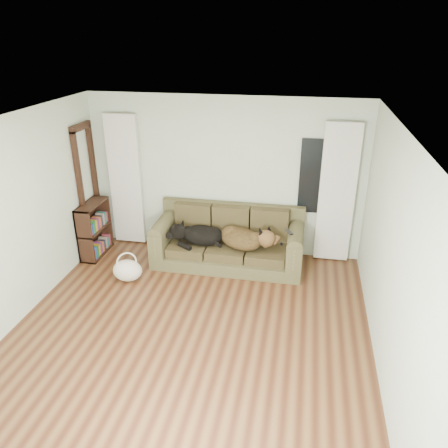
% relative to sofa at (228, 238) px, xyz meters
% --- Properties ---
extents(floor, '(5.00, 5.00, 0.00)m').
position_rel_sofa_xyz_m(floor, '(-0.15, -1.97, -0.45)').
color(floor, '#422113').
rests_on(floor, ground).
extents(ceiling, '(5.00, 5.00, 0.00)m').
position_rel_sofa_xyz_m(ceiling, '(-0.15, -1.97, 2.15)').
color(ceiling, white).
rests_on(ceiling, ground).
extents(wall_back, '(4.50, 0.04, 2.60)m').
position_rel_sofa_xyz_m(wall_back, '(-0.15, 0.53, 0.85)').
color(wall_back, silver).
rests_on(wall_back, ground).
extents(wall_left, '(0.04, 5.00, 2.60)m').
position_rel_sofa_xyz_m(wall_left, '(-2.40, -1.97, 0.85)').
color(wall_left, silver).
rests_on(wall_left, ground).
extents(wall_right, '(0.04, 5.00, 2.60)m').
position_rel_sofa_xyz_m(wall_right, '(2.10, -1.97, 0.85)').
color(wall_right, silver).
rests_on(wall_right, ground).
extents(curtain_left, '(0.55, 0.08, 2.25)m').
position_rel_sofa_xyz_m(curtain_left, '(-1.85, 0.45, 0.70)').
color(curtain_left, silver).
rests_on(curtain_left, ground).
extents(curtain_right, '(0.55, 0.08, 2.25)m').
position_rel_sofa_xyz_m(curtain_right, '(1.65, 0.45, 0.70)').
color(curtain_right, silver).
rests_on(curtain_right, ground).
extents(window_pane, '(0.50, 0.03, 1.20)m').
position_rel_sofa_xyz_m(window_pane, '(1.30, 0.50, 0.95)').
color(window_pane, black).
rests_on(window_pane, wall_back).
extents(door_casing, '(0.07, 0.60, 2.10)m').
position_rel_sofa_xyz_m(door_casing, '(-2.35, 0.07, 0.60)').
color(door_casing, black).
rests_on(door_casing, ground).
extents(sofa, '(2.37, 1.02, 0.97)m').
position_rel_sofa_xyz_m(sofa, '(0.00, 0.00, 0.00)').
color(sofa, '#37321D').
rests_on(sofa, floor).
extents(dog_black_lab, '(0.75, 0.58, 0.29)m').
position_rel_sofa_xyz_m(dog_black_lab, '(-0.46, -0.06, 0.03)').
color(dog_black_lab, black).
rests_on(dog_black_lab, sofa).
extents(dog_shepherd, '(0.93, 0.86, 0.33)m').
position_rel_sofa_xyz_m(dog_shepherd, '(0.27, -0.08, 0.04)').
color(dog_shepherd, black).
rests_on(dog_shepherd, sofa).
extents(tv_remote, '(0.14, 0.20, 0.02)m').
position_rel_sofa_xyz_m(tv_remote, '(0.96, -0.18, 0.28)').
color(tv_remote, black).
rests_on(tv_remote, sofa).
extents(tote_bag, '(0.52, 0.45, 0.33)m').
position_rel_sofa_xyz_m(tote_bag, '(-1.40, -0.81, -0.29)').
color(tote_bag, beige).
rests_on(tote_bag, floor).
extents(bookshelf, '(0.31, 0.75, 0.92)m').
position_rel_sofa_xyz_m(bookshelf, '(-2.24, -0.10, 0.05)').
color(bookshelf, black).
rests_on(bookshelf, floor).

